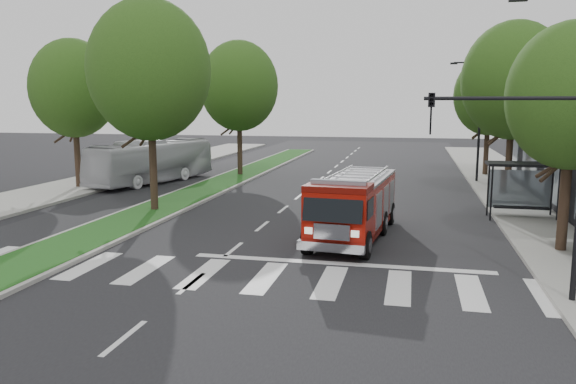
% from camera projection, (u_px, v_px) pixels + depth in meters
% --- Properties ---
extents(ground, '(140.00, 140.00, 0.00)m').
position_uv_depth(ground, '(234.00, 250.00, 20.45)').
color(ground, black).
rests_on(ground, ground).
extents(sidewalk_right, '(5.00, 80.00, 0.15)m').
position_uv_depth(sidewalk_right, '(541.00, 211.00, 27.40)').
color(sidewalk_right, gray).
rests_on(sidewalk_right, ground).
extents(sidewalk_left, '(5.00, 80.00, 0.15)m').
position_uv_depth(sidewalk_left, '(52.00, 192.00, 33.19)').
color(sidewalk_left, gray).
rests_on(sidewalk_left, ground).
extents(median, '(3.00, 50.00, 0.15)m').
position_uv_depth(median, '(232.00, 179.00, 39.08)').
color(median, gray).
rests_on(median, ground).
extents(bus_shelter, '(3.20, 1.60, 2.61)m').
position_uv_depth(bus_shelter, '(523.00, 175.00, 25.58)').
color(bus_shelter, black).
rests_on(bus_shelter, ground).
extents(tree_right_near, '(4.40, 4.40, 8.05)m').
position_uv_depth(tree_right_near, '(572.00, 96.00, 19.05)').
color(tree_right_near, black).
rests_on(tree_right_near, ground).
extents(tree_right_mid, '(5.60, 5.60, 9.72)m').
position_uv_depth(tree_right_mid, '(514.00, 81.00, 30.46)').
color(tree_right_mid, black).
rests_on(tree_right_mid, ground).
extents(tree_right_far, '(5.00, 5.00, 8.73)m').
position_uv_depth(tree_right_far, '(489.00, 95.00, 40.21)').
color(tree_right_far, black).
rests_on(tree_right_far, ground).
extents(tree_median_near, '(5.80, 5.80, 10.16)m').
position_uv_depth(tree_median_near, '(150.00, 70.00, 26.45)').
color(tree_median_near, black).
rests_on(tree_median_near, ground).
extents(tree_median_far, '(5.60, 5.60, 9.72)m').
position_uv_depth(tree_median_far, '(239.00, 86.00, 40.00)').
color(tree_median_far, black).
rests_on(tree_median_far, ground).
extents(tree_left_mid, '(5.20, 5.20, 9.16)m').
position_uv_depth(tree_left_mid, '(73.00, 89.00, 34.05)').
color(tree_left_mid, black).
rests_on(tree_left_mid, ground).
extents(streetlight_right_near, '(4.08, 0.22, 8.00)m').
position_uv_depth(streetlight_right_near, '(548.00, 127.00, 14.28)').
color(streetlight_right_near, black).
rests_on(streetlight_right_near, ground).
extents(streetlight_right_far, '(2.11, 0.20, 8.00)m').
position_uv_depth(streetlight_right_far, '(477.00, 116.00, 36.81)').
color(streetlight_right_far, black).
rests_on(streetlight_right_far, ground).
extents(fire_engine, '(3.04, 7.84, 2.65)m').
position_uv_depth(fire_engine, '(354.00, 206.00, 22.10)').
color(fire_engine, '#5F0B05').
rests_on(fire_engine, ground).
extents(city_bus, '(4.99, 10.55, 2.86)m').
position_uv_depth(city_bus, '(152.00, 162.00, 37.42)').
color(city_bus, silver).
rests_on(city_bus, ground).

